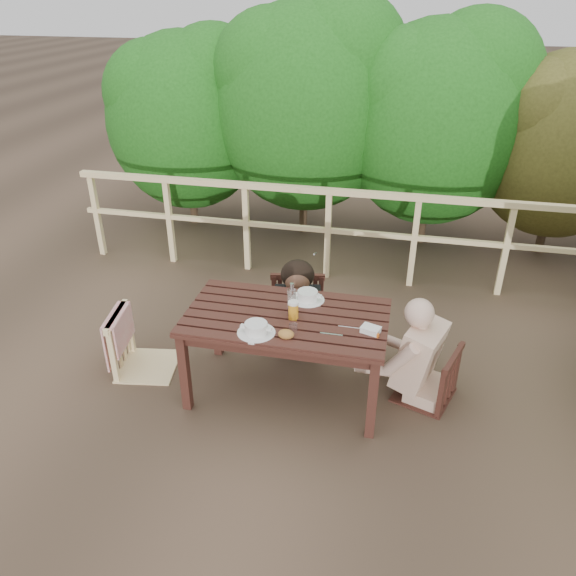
% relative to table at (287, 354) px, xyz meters
% --- Properties ---
extents(ground, '(60.00, 60.00, 0.00)m').
position_rel_table_xyz_m(ground, '(0.00, 0.00, -0.34)').
color(ground, brown).
rests_on(ground, ground).
extents(table, '(1.49, 0.84, 0.69)m').
position_rel_table_xyz_m(table, '(0.00, 0.00, 0.00)').
color(table, '#341913').
rests_on(table, ground).
extents(chair_left, '(0.55, 0.55, 0.97)m').
position_rel_table_xyz_m(chair_left, '(-1.20, 0.04, 0.14)').
color(chair_left, beige).
rests_on(chair_left, ground).
extents(chair_far, '(0.58, 0.58, 1.00)m').
position_rel_table_xyz_m(chair_far, '(-0.08, 0.77, 0.16)').
color(chair_far, '#341913').
rests_on(chair_far, ground).
extents(chair_right, '(0.55, 0.55, 0.86)m').
position_rel_table_xyz_m(chair_right, '(1.06, 0.17, 0.09)').
color(chair_right, '#341913').
rests_on(chair_right, ground).
extents(woman, '(0.62, 0.72, 1.27)m').
position_rel_table_xyz_m(woman, '(-0.08, 0.79, 0.29)').
color(woman, black).
rests_on(woman, ground).
extents(diner_right, '(0.82, 0.74, 1.35)m').
position_rel_table_xyz_m(diner_right, '(1.09, 0.17, 0.33)').
color(diner_right, '#D3AB90').
rests_on(diner_right, ground).
extents(railing, '(5.60, 0.10, 1.01)m').
position_rel_table_xyz_m(railing, '(0.00, 2.00, 0.16)').
color(railing, beige).
rests_on(railing, ground).
extents(hedge_row, '(6.60, 1.60, 3.80)m').
position_rel_table_xyz_m(hedge_row, '(0.40, 3.20, 1.56)').
color(hedge_row, '#184F13').
rests_on(hedge_row, ground).
extents(soup_near, '(0.27, 0.27, 0.09)m').
position_rel_table_xyz_m(soup_near, '(-0.16, -0.28, 0.39)').
color(soup_near, silver).
rests_on(soup_near, table).
extents(soup_far, '(0.26, 0.26, 0.09)m').
position_rel_table_xyz_m(soup_far, '(0.11, 0.25, 0.39)').
color(soup_far, silver).
rests_on(soup_far, table).
extents(bread_roll, '(0.11, 0.09, 0.07)m').
position_rel_table_xyz_m(bread_roll, '(0.06, -0.28, 0.38)').
color(bread_roll, '#9B5629').
rests_on(bread_roll, table).
extents(beer_glass, '(0.08, 0.08, 0.15)m').
position_rel_table_xyz_m(beer_glass, '(0.06, -0.03, 0.42)').
color(beer_glass, orange).
rests_on(beer_glass, table).
extents(bottle, '(0.06, 0.06, 0.26)m').
position_rel_table_xyz_m(bottle, '(0.03, 0.04, 0.47)').
color(bottle, silver).
rests_on(bottle, table).
extents(tumbler, '(0.06, 0.06, 0.07)m').
position_rel_table_xyz_m(tumbler, '(0.09, -0.21, 0.38)').
color(tumbler, silver).
rests_on(tumbler, table).
extents(butter_tub, '(0.15, 0.13, 0.06)m').
position_rel_table_xyz_m(butter_tub, '(0.62, -0.10, 0.37)').
color(butter_tub, white).
rests_on(butter_tub, table).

